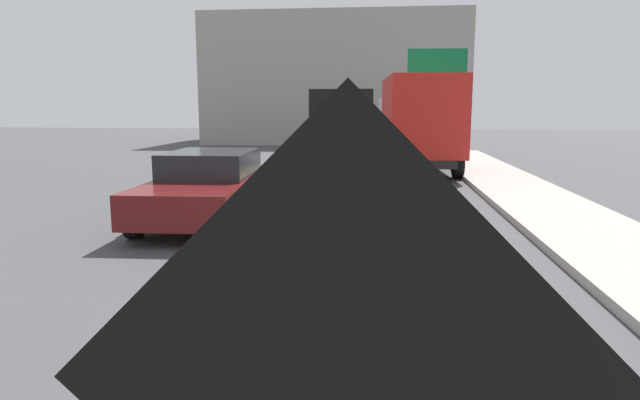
# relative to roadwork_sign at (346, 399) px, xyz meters

# --- Properties ---
(lane_center_stripe) EXTENTS (0.14, 36.00, 0.01)m
(lane_center_stripe) POSITION_rel_roadwork_sign_xyz_m (-0.96, 2.56, -1.47)
(lane_center_stripe) COLOR yellow
(lane_center_stripe) RESTS_ON ground
(roadwork_sign) EXTENTS (1.63, 0.10, 2.33)m
(roadwork_sign) POSITION_rel_roadwork_sign_xyz_m (0.00, 0.00, 0.00)
(roadwork_sign) COLOR #593819
(roadwork_sign) RESTS_ON ground
(arrow_board_trailer) EXTENTS (1.60, 1.88, 2.70)m
(arrow_board_trailer) POSITION_rel_roadwork_sign_xyz_m (-0.88, 12.39, -0.99)
(arrow_board_trailer) COLOR orange
(arrow_board_trailer) RESTS_ON ground
(box_truck) EXTENTS (2.78, 7.52, 3.24)m
(box_truck) POSITION_rel_roadwork_sign_xyz_m (1.39, 18.48, 0.30)
(box_truck) COLOR black
(box_truck) RESTS_ON ground
(pickup_car) EXTENTS (2.11, 4.77, 1.38)m
(pickup_car) POSITION_rel_roadwork_sign_xyz_m (-3.29, 9.23, -0.77)
(pickup_car) COLOR #591414
(pickup_car) RESTS_ON ground
(highway_guide_sign) EXTENTS (2.79, 0.32, 5.00)m
(highway_guide_sign) POSITION_rel_roadwork_sign_xyz_m (3.19, 24.09, 1.95)
(highway_guide_sign) COLOR gray
(highway_guide_sign) RESTS_ON ground
(far_building_block) EXTENTS (15.85, 8.88, 7.76)m
(far_building_block) POSITION_rel_roadwork_sign_xyz_m (-2.70, 35.23, 2.41)
(far_building_block) COLOR gray
(far_building_block) RESTS_ON ground
(traffic_cone_mid_lane) EXTENTS (0.36, 0.36, 0.73)m
(traffic_cone_mid_lane) POSITION_rel_roadwork_sign_xyz_m (-0.68, 4.21, -1.11)
(traffic_cone_mid_lane) COLOR black
(traffic_cone_mid_lane) RESTS_ON ground
(traffic_cone_far_lane) EXTENTS (0.36, 0.36, 0.65)m
(traffic_cone_far_lane) POSITION_rel_roadwork_sign_xyz_m (-0.87, 6.79, -1.15)
(traffic_cone_far_lane) COLOR black
(traffic_cone_far_lane) RESTS_ON ground
(traffic_cone_curbside) EXTENTS (0.36, 0.36, 0.65)m
(traffic_cone_curbside) POSITION_rel_roadwork_sign_xyz_m (-0.73, 9.52, -1.15)
(traffic_cone_curbside) COLOR black
(traffic_cone_curbside) RESTS_ON ground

